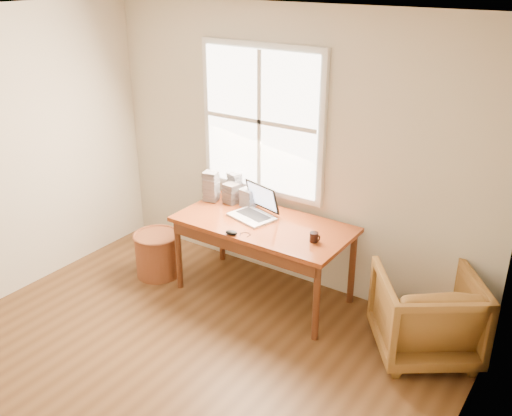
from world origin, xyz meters
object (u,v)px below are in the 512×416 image
at_px(desk, 264,225).
at_px(armchair, 426,314).
at_px(wicker_stool, 158,255).
at_px(laptop, 252,203).
at_px(coffee_mug, 314,237).
at_px(cd_stack_a, 235,185).

distance_m(desk, armchair, 1.58).
height_order(wicker_stool, laptop, laptop).
bearing_deg(coffee_mug, wicker_stool, 179.94).
bearing_deg(coffee_mug, desk, 165.03).
bearing_deg(coffee_mug, laptop, 165.07).
bearing_deg(wicker_stool, cd_stack_a, 50.55).
relative_size(desk, wicker_stool, 3.67).
bearing_deg(armchair, laptop, -35.95).
height_order(laptop, coffee_mug, laptop).
height_order(armchair, wicker_stool, armchair).
xyz_separation_m(laptop, coffee_mug, (0.70, -0.10, -0.11)).
bearing_deg(armchair, cd_stack_a, -44.78).
bearing_deg(desk, laptop, 171.98).
bearing_deg(desk, coffee_mug, -8.25).
xyz_separation_m(armchair, wicker_stool, (-2.62, -0.27, -0.14)).
relative_size(coffee_mug, cd_stack_a, 0.34).
xyz_separation_m(desk, coffee_mug, (0.56, -0.08, 0.06)).
relative_size(desk, laptop, 3.73).
height_order(coffee_mug, cd_stack_a, cd_stack_a).
distance_m(armchair, laptop, 1.77).
bearing_deg(wicker_stool, laptop, 17.29).
height_order(armchair, cd_stack_a, cd_stack_a).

